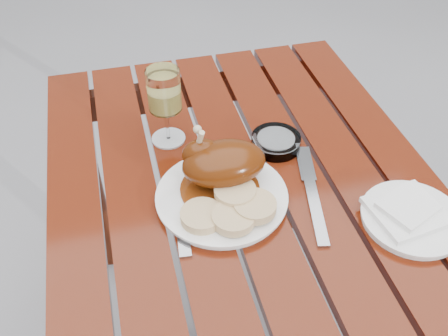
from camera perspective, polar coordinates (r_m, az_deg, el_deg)
The scene contains 10 objects.
table at distance 1.29m, azimuth 2.87°, elevation -16.02°, with size 0.80×1.20×0.75m, color #62210B.
dinner_plate at distance 1.00m, azimuth -0.26°, elevation -3.37°, with size 0.26×0.26×0.02m, color white.
roast_duck at distance 0.99m, azimuth -0.40°, elevation 0.55°, with size 0.18×0.16×0.12m.
bread_dumplings at distance 0.94m, azimuth 0.85°, elevation -4.56°, with size 0.18×0.14×0.03m.
wine_glass at distance 1.10m, azimuth -6.70°, elevation 6.94°, with size 0.08×0.08×0.18m, color #CDC15D.
side_plate at distance 1.02m, azimuth 20.69°, elevation -5.42°, with size 0.20×0.20×0.02m, color white.
napkin at distance 1.02m, azimuth 20.12°, elevation -4.63°, with size 0.13×0.12×0.01m, color white.
ashtray at distance 1.12m, azimuth 5.94°, elevation 2.98°, with size 0.11×0.11×0.03m, color #B2B7BC.
fork at distance 0.97m, azimuth -4.92°, elevation -5.88°, with size 0.02×0.18×0.01m, color gray.
knife at distance 1.01m, azimuth 10.18°, elevation -3.59°, with size 0.02×0.24×0.01m, color gray.
Camera 1 is at (-0.23, -0.63, 1.48)m, focal length 40.00 mm.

